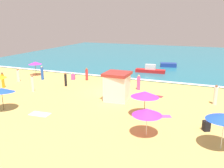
{
  "coord_description": "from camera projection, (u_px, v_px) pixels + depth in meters",
  "views": [
    {
      "loc": [
        9.08,
        -22.47,
        7.48
      ],
      "look_at": [
        -0.12,
        0.42,
        0.8
      ],
      "focal_mm": 38.03,
      "sensor_mm": 36.0,
      "label": 1
    }
  ],
  "objects": [
    {
      "name": "beachgoer_5",
      "position": [
        139.0,
        83.0,
        26.1
      ],
      "size": [
        0.53,
        0.53,
        1.69
      ],
      "color": "#D84CA5",
      "rests_on": "ground_plane"
    },
    {
      "name": "lifeguard_cabana",
      "position": [
        117.0,
        86.0,
        22.65
      ],
      "size": [
        2.34,
        2.42,
        2.7
      ],
      "color": "white",
      "rests_on": "ground_plane"
    },
    {
      "name": "beach_towel_2",
      "position": [
        162.0,
        116.0,
        18.99
      ],
      "size": [
        1.64,
        1.21,
        0.01
      ],
      "color": "#D84CA5",
      "rests_on": "ground_plane"
    },
    {
      "name": "beachgoer_1",
      "position": [
        206.0,
        125.0,
        16.46
      ],
      "size": [
        0.59,
        0.59,
        0.95
      ],
      "color": "black",
      "rests_on": "ground_plane"
    },
    {
      "name": "wave_breaker_foam",
      "position": [
        130.0,
        78.0,
        30.96
      ],
      "size": [
        57.0,
        0.7,
        0.01
      ],
      "primitive_type": "cube",
      "color": "white",
      "rests_on": "ocean_water"
    },
    {
      "name": "beach_umbrella_1",
      "position": [
        145.0,
        94.0,
        18.66
      ],
      "size": [
        2.88,
        2.89,
        2.11
      ],
      "color": "#4C3823",
      "rests_on": "ground_plane"
    },
    {
      "name": "beach_towel_3",
      "position": [
        40.0,
        114.0,
        19.46
      ],
      "size": [
        1.74,
        1.05,
        0.01
      ],
      "color": "white",
      "rests_on": "ground_plane"
    },
    {
      "name": "beachgoer_6",
      "position": [
        3.0,
        80.0,
        26.92
      ],
      "size": [
        0.4,
        0.4,
        1.78
      ],
      "color": "orange",
      "rests_on": "ground_plane"
    },
    {
      "name": "ocean_water",
      "position": [
        161.0,
        56.0,
        50.41
      ],
      "size": [
        60.0,
        44.0,
        0.1
      ],
      "primitive_type": "cube",
      "color": "teal",
      "rests_on": "ground_plane"
    },
    {
      "name": "beachgoer_10",
      "position": [
        18.0,
        75.0,
        29.68
      ],
      "size": [
        0.49,
        0.49,
        1.64
      ],
      "color": "white",
      "rests_on": "ground_plane"
    },
    {
      "name": "beach_umbrella_3",
      "position": [
        147.0,
        112.0,
        15.49
      ],
      "size": [
        2.49,
        2.5,
        1.91
      ],
      "color": "silver",
      "rests_on": "ground_plane"
    },
    {
      "name": "beachgoer_3",
      "position": [
        42.0,
        73.0,
        30.5
      ],
      "size": [
        0.46,
        0.46,
        1.81
      ],
      "color": "blue",
      "rests_on": "ground_plane"
    },
    {
      "name": "ground_plane",
      "position": [
        112.0,
        92.0,
        25.35
      ],
      "size": [
        60.0,
        60.0,
        0.0
      ],
      "primitive_type": "plane",
      "color": "#EDBC60"
    },
    {
      "name": "beach_umbrella_2",
      "position": [
        1.0,
        90.0,
        19.93
      ],
      "size": [
        3.0,
        3.01,
        2.08
      ],
      "color": "#4C3823",
      "rests_on": "ground_plane"
    },
    {
      "name": "beach_umbrella_0",
      "position": [
        35.0,
        63.0,
        32.67
      ],
      "size": [
        2.11,
        2.11,
        1.93
      ],
      "color": "#4C3823",
      "rests_on": "ground_plane"
    },
    {
      "name": "small_boat_1",
      "position": [
        150.0,
        70.0,
        34.31
      ],
      "size": [
        4.29,
        1.35,
        1.21
      ],
      "color": "red",
      "rests_on": "ocean_water"
    },
    {
      "name": "beachgoer_4",
      "position": [
        87.0,
        74.0,
        30.26
      ],
      "size": [
        0.45,
        0.45,
        1.62
      ],
      "color": "red",
      "rests_on": "ground_plane"
    },
    {
      "name": "beach_towel_4",
      "position": [
        158.0,
        96.0,
        23.98
      ],
      "size": [
        1.1,
        0.82,
        0.01
      ],
      "color": "red",
      "rests_on": "ground_plane"
    },
    {
      "name": "small_boat_0",
      "position": [
        168.0,
        65.0,
        38.55
      ],
      "size": [
        2.72,
        1.78,
        0.62
      ],
      "color": "navy",
      "rests_on": "ocean_water"
    },
    {
      "name": "beachgoer_7",
      "position": [
        73.0,
        77.0,
        30.61
      ],
      "size": [
        0.57,
        0.57,
        0.95
      ],
      "color": "#D84CA5",
      "rests_on": "ground_plane"
    },
    {
      "name": "beachgoer_11",
      "position": [
        215.0,
        95.0,
        21.48
      ],
      "size": [
        0.42,
        0.42,
        1.86
      ],
      "color": "white",
      "rests_on": "ground_plane"
    },
    {
      "name": "beachgoer_8",
      "position": [
        33.0,
        83.0,
        25.38
      ],
      "size": [
        0.33,
        0.33,
        1.88
      ],
      "color": "white",
      "rests_on": "ground_plane"
    },
    {
      "name": "beachgoer_12",
      "position": [
        66.0,
        80.0,
        27.54
      ],
      "size": [
        0.41,
        0.41,
        1.62
      ],
      "color": "black",
      "rests_on": "ground_plane"
    }
  ]
}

